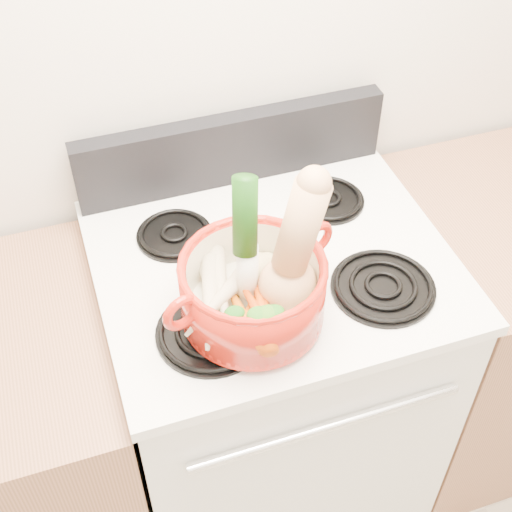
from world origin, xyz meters
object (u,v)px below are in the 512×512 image
object	(u,v)px
dutch_oven	(253,290)
leek	(247,243)
squash	(290,248)
stove_body	(270,386)

from	to	relation	value
dutch_oven	leek	bearing A→B (deg)	85.07
dutch_oven	squash	bearing A→B (deg)	-29.11
dutch_oven	leek	distance (m)	0.11
stove_body	squash	world-z (taller)	squash
squash	stove_body	bearing A→B (deg)	78.49
stove_body	dutch_oven	distance (m)	0.61
stove_body	leek	bearing A→B (deg)	-127.93
leek	stove_body	bearing A→B (deg)	75.58
stove_body	dutch_oven	xyz separation A→B (m)	(-0.10, -0.15, 0.58)
leek	squash	bearing A→B (deg)	0.14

